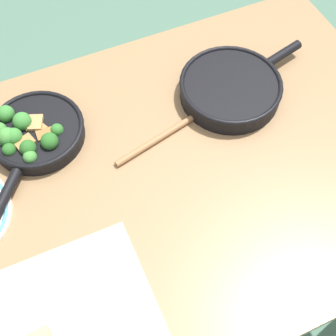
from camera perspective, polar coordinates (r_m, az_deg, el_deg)
The scene contains 6 objects.
ground_plane at distance 1.76m, azimuth 0.00°, elevation -13.29°, with size 14.00×14.00×0.00m, color #476B56.
dining_table_red at distance 1.15m, azimuth 0.00°, elevation -2.70°, with size 1.26×0.86×0.75m.
skillet_broccoli at distance 1.15m, azimuth -16.15°, elevation 4.06°, with size 0.27×0.31×0.07m.
skillet_eggs at distance 1.20m, azimuth 7.69°, elevation 9.62°, with size 0.37×0.26×0.05m.
wooden_spoon at distance 1.15m, azimuth 2.69°, elevation 6.00°, with size 0.35×0.11×0.02m.
parchment_sheet at distance 0.97m, azimuth -12.97°, elevation -18.21°, with size 0.37×0.31×0.00m.
Camera 1 is at (0.23, 0.51, 1.67)m, focal length 50.00 mm.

